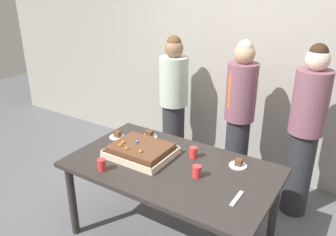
{
  "coord_description": "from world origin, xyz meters",
  "views": [
    {
      "loc": [
        1.32,
        -2.12,
        2.25
      ],
      "look_at": [
        -0.13,
        0.15,
        1.11
      ],
      "focal_mm": 36.76,
      "sensor_mm": 36.0,
      "label": 1
    }
  ],
  "objects_px": {
    "plated_slice_far_left": "(238,164)",
    "cake_server_utensil": "(237,198)",
    "sheet_cake": "(141,150)",
    "drink_cup_nearest": "(193,152)",
    "plated_slice_near_left": "(117,136)",
    "drink_cup_far_end": "(102,165)",
    "party_table": "(171,174)",
    "person_striped_tie_right": "(305,131)",
    "plated_slice_near_right": "(150,135)",
    "drink_cup_middle": "(197,172)",
    "person_green_shirt_behind": "(239,117)",
    "person_serving_front": "(174,101)"
  },
  "relations": [
    {
      "from": "plated_slice_far_left",
      "to": "cake_server_utensil",
      "type": "bearing_deg",
      "value": -69.34
    },
    {
      "from": "sheet_cake",
      "to": "drink_cup_nearest",
      "type": "xyz_separation_m",
      "value": [
        0.41,
        0.21,
        0.0
      ]
    },
    {
      "from": "plated_slice_near_left",
      "to": "drink_cup_far_end",
      "type": "bearing_deg",
      "value": -61.31
    },
    {
      "from": "drink_cup_nearest",
      "to": "cake_server_utensil",
      "type": "distance_m",
      "value": 0.66
    },
    {
      "from": "party_table",
      "to": "drink_cup_far_end",
      "type": "distance_m",
      "value": 0.59
    },
    {
      "from": "drink_cup_nearest",
      "to": "cake_server_utensil",
      "type": "bearing_deg",
      "value": -33.01
    },
    {
      "from": "drink_cup_nearest",
      "to": "person_striped_tie_right",
      "type": "distance_m",
      "value": 1.1
    },
    {
      "from": "plated_slice_far_left",
      "to": "drink_cup_far_end",
      "type": "height_order",
      "value": "drink_cup_far_end"
    },
    {
      "from": "plated_slice_near_left",
      "to": "drink_cup_nearest",
      "type": "xyz_separation_m",
      "value": [
        0.82,
        0.05,
        0.03
      ]
    },
    {
      "from": "plated_slice_near_right",
      "to": "person_striped_tie_right",
      "type": "height_order",
      "value": "person_striped_tie_right"
    },
    {
      "from": "person_striped_tie_right",
      "to": "drink_cup_far_end",
      "type": "bearing_deg",
      "value": 6.23
    },
    {
      "from": "plated_slice_far_left",
      "to": "drink_cup_middle",
      "type": "bearing_deg",
      "value": -122.43
    },
    {
      "from": "person_striped_tie_right",
      "to": "drink_cup_middle",
      "type": "bearing_deg",
      "value": 20.38
    },
    {
      "from": "plated_slice_far_left",
      "to": "drink_cup_far_end",
      "type": "bearing_deg",
      "value": -144.14
    },
    {
      "from": "plated_slice_near_right",
      "to": "drink_cup_far_end",
      "type": "relative_size",
      "value": 1.5
    },
    {
      "from": "cake_server_utensil",
      "to": "plated_slice_near_left",
      "type": "bearing_deg",
      "value": 167.34
    },
    {
      "from": "drink_cup_nearest",
      "to": "person_green_shirt_behind",
      "type": "xyz_separation_m",
      "value": [
        0.09,
        0.81,
        0.07
      ]
    },
    {
      "from": "drink_cup_nearest",
      "to": "person_green_shirt_behind",
      "type": "relative_size",
      "value": 0.06
    },
    {
      "from": "sheet_cake",
      "to": "plated_slice_far_left",
      "type": "height_order",
      "value": "sheet_cake"
    },
    {
      "from": "plated_slice_far_left",
      "to": "plated_slice_near_left",
      "type": "bearing_deg",
      "value": -174.08
    },
    {
      "from": "sheet_cake",
      "to": "drink_cup_far_end",
      "type": "distance_m",
      "value": 0.39
    },
    {
      "from": "plated_slice_far_left",
      "to": "person_striped_tie_right",
      "type": "xyz_separation_m",
      "value": [
        0.36,
        0.72,
        0.12
      ]
    },
    {
      "from": "drink_cup_middle",
      "to": "drink_cup_far_end",
      "type": "distance_m",
      "value": 0.77
    },
    {
      "from": "plated_slice_far_left",
      "to": "person_striped_tie_right",
      "type": "distance_m",
      "value": 0.81
    },
    {
      "from": "drink_cup_nearest",
      "to": "sheet_cake",
      "type": "bearing_deg",
      "value": -152.67
    },
    {
      "from": "drink_cup_nearest",
      "to": "drink_cup_middle",
      "type": "distance_m",
      "value": 0.31
    },
    {
      "from": "sheet_cake",
      "to": "plated_slice_near_right",
      "type": "distance_m",
      "value": 0.37
    },
    {
      "from": "plated_slice_far_left",
      "to": "drink_cup_middle",
      "type": "distance_m",
      "value": 0.4
    },
    {
      "from": "sheet_cake",
      "to": "drink_cup_nearest",
      "type": "distance_m",
      "value": 0.46
    },
    {
      "from": "party_table",
      "to": "plated_slice_near_left",
      "type": "xyz_separation_m",
      "value": [
        -0.73,
        0.17,
        0.1
      ]
    },
    {
      "from": "sheet_cake",
      "to": "person_green_shirt_behind",
      "type": "bearing_deg",
      "value": 63.96
    },
    {
      "from": "party_table",
      "to": "sheet_cake",
      "type": "bearing_deg",
      "value": 179.06
    },
    {
      "from": "sheet_cake",
      "to": "plated_slice_near_right",
      "type": "bearing_deg",
      "value": 113.39
    },
    {
      "from": "drink_cup_middle",
      "to": "plated_slice_near_left",
      "type": "bearing_deg",
      "value": 168.04
    },
    {
      "from": "sheet_cake",
      "to": "person_serving_front",
      "type": "relative_size",
      "value": 0.34
    },
    {
      "from": "drink_cup_far_end",
      "to": "person_green_shirt_behind",
      "type": "xyz_separation_m",
      "value": [
        0.62,
        1.4,
        0.07
      ]
    },
    {
      "from": "cake_server_utensil",
      "to": "person_striped_tie_right",
      "type": "bearing_deg",
      "value": 80.2
    },
    {
      "from": "person_striped_tie_right",
      "to": "cake_server_utensil",
      "type": "bearing_deg",
      "value": 39.21
    },
    {
      "from": "party_table",
      "to": "drink_cup_nearest",
      "type": "xyz_separation_m",
      "value": [
        0.09,
        0.22,
        0.13
      ]
    },
    {
      "from": "plated_slice_near_right",
      "to": "sheet_cake",
      "type": "bearing_deg",
      "value": -66.61
    },
    {
      "from": "plated_slice_far_left",
      "to": "person_serving_front",
      "type": "distance_m",
      "value": 1.45
    },
    {
      "from": "plated_slice_near_left",
      "to": "person_serving_front",
      "type": "height_order",
      "value": "person_serving_front"
    },
    {
      "from": "cake_server_utensil",
      "to": "drink_cup_middle",
      "type": "bearing_deg",
      "value": 165.49
    },
    {
      "from": "sheet_cake",
      "to": "plated_slice_near_left",
      "type": "distance_m",
      "value": 0.44
    },
    {
      "from": "party_table",
      "to": "person_serving_front",
      "type": "distance_m",
      "value": 1.36
    },
    {
      "from": "party_table",
      "to": "cake_server_utensil",
      "type": "bearing_deg",
      "value": -12.22
    },
    {
      "from": "plated_slice_near_left",
      "to": "person_green_shirt_behind",
      "type": "relative_size",
      "value": 0.09
    },
    {
      "from": "plated_slice_near_left",
      "to": "drink_cup_nearest",
      "type": "distance_m",
      "value": 0.82
    },
    {
      "from": "sheet_cake",
      "to": "plated_slice_near_right",
      "type": "height_order",
      "value": "sheet_cake"
    },
    {
      "from": "drink_cup_middle",
      "to": "person_green_shirt_behind",
      "type": "xyz_separation_m",
      "value": [
        -0.08,
        1.07,
        0.07
      ]
    }
  ]
}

